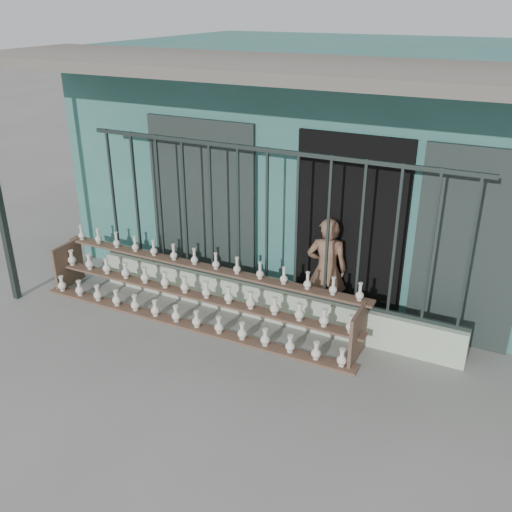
% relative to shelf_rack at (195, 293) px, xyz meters
% --- Properties ---
extents(ground, '(60.00, 60.00, 0.00)m').
position_rel_shelf_rack_xyz_m(ground, '(0.81, -0.88, -0.36)').
color(ground, slate).
extents(workshop_building, '(7.40, 6.60, 3.21)m').
position_rel_shelf_rack_xyz_m(workshop_building, '(0.82, 3.35, 1.26)').
color(workshop_building, '#316761').
rests_on(workshop_building, ground).
extents(parapet_wall, '(5.00, 0.20, 0.45)m').
position_rel_shelf_rack_xyz_m(parapet_wall, '(0.81, 0.42, -0.14)').
color(parapet_wall, '#ADC2A6').
rests_on(parapet_wall, ground).
extents(security_fence, '(5.00, 0.04, 1.80)m').
position_rel_shelf_rack_xyz_m(security_fence, '(0.81, 0.42, 0.98)').
color(security_fence, '#283330').
rests_on(security_fence, parapet_wall).
extents(shelf_rack, '(4.50, 0.68, 0.85)m').
position_rel_shelf_rack_xyz_m(shelf_rack, '(0.00, 0.00, 0.00)').
color(shelf_rack, brown).
rests_on(shelf_rack, ground).
extents(elderly_woman, '(0.59, 0.47, 1.40)m').
position_rel_shelf_rack_xyz_m(elderly_woman, '(1.51, 0.73, 0.33)').
color(elderly_woman, brown).
rests_on(elderly_woman, ground).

